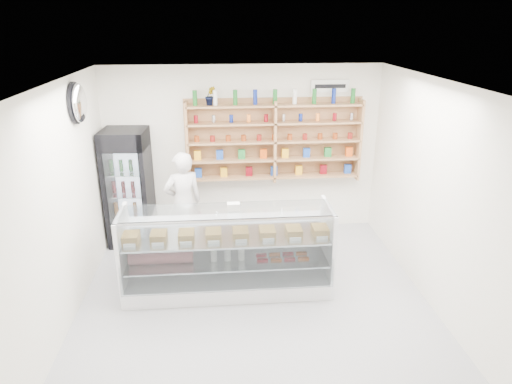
{
  "coord_description": "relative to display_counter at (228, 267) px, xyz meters",
  "views": [
    {
      "loc": [
        -0.41,
        -4.82,
        3.46
      ],
      "look_at": [
        0.08,
        0.9,
        1.27
      ],
      "focal_mm": 32.0,
      "sensor_mm": 36.0,
      "label": 1
    }
  ],
  "objects": [
    {
      "name": "wall_sign",
      "position": [
        1.73,
        1.9,
        2.12
      ],
      "size": [
        0.62,
        0.03,
        0.2
      ],
      "primitive_type": "cube",
      "color": "white",
      "rests_on": "back_wall"
    },
    {
      "name": "potted_plant",
      "position": [
        -0.18,
        1.77,
        2.01
      ],
      "size": [
        0.18,
        0.15,
        0.3
      ],
      "primitive_type": "imported",
      "rotation": [
        0.0,
        0.0,
        0.14
      ],
      "color": "#1E6626",
      "rests_on": "wall_shelving"
    },
    {
      "name": "security_mirror",
      "position": [
        -1.84,
        0.63,
        2.12
      ],
      "size": [
        0.15,
        0.5,
        0.5
      ],
      "primitive_type": "ellipsoid",
      "color": "silver",
      "rests_on": "left_wall"
    },
    {
      "name": "drinks_cooler",
      "position": [
        -1.52,
        1.57,
        0.61
      ],
      "size": [
        0.71,
        0.7,
        1.88
      ],
      "rotation": [
        0.0,
        0.0,
        -0.06
      ],
      "color": "black",
      "rests_on": "floor"
    },
    {
      "name": "room",
      "position": [
        0.33,
        -0.57,
        1.07
      ],
      "size": [
        5.0,
        5.0,
        5.0
      ],
      "color": "#9A999E",
      "rests_on": "ground"
    },
    {
      "name": "shop_worker",
      "position": [
        -0.64,
        1.18,
        0.48
      ],
      "size": [
        0.69,
        0.56,
        1.62
      ],
      "primitive_type": "imported",
      "rotation": [
        0.0,
        0.0,
        3.48
      ],
      "color": "silver",
      "rests_on": "floor"
    },
    {
      "name": "wall_shelving",
      "position": [
        0.83,
        1.77,
        1.26
      ],
      "size": [
        2.84,
        0.28,
        1.33
      ],
      "color": "tan",
      "rests_on": "back_wall"
    },
    {
      "name": "display_counter",
      "position": [
        0.0,
        0.0,
        0.0
      ],
      "size": [
        2.73,
        0.81,
        1.19
      ],
      "color": "white",
      "rests_on": "floor"
    }
  ]
}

